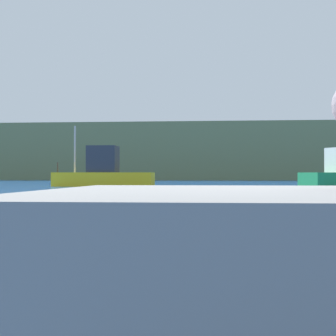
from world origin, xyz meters
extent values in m
plane|color=#194C93|center=(0.00, 0.00, 0.00)|extent=(260.00, 260.00, 0.00)
cube|color=#6B7A51|center=(0.00, 78.09, 3.84)|extent=(140.00, 15.04, 7.67)
cube|color=yellow|center=(-8.63, 34.98, 0.47)|extent=(6.73, 2.34, 0.94)
cube|color=#2D333D|center=(-8.69, 34.98, 1.84)|extent=(1.97, 1.95, 1.80)
cylinder|color=#B2B2B2|center=(-10.64, 34.96, 2.53)|extent=(0.12, 0.12, 3.17)
cylinder|color=#3F382D|center=(-11.84, 34.94, 1.29)|extent=(0.10, 0.10, 0.70)
camera|label=1|loc=(-0.46, -3.23, 0.85)|focal=61.23mm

